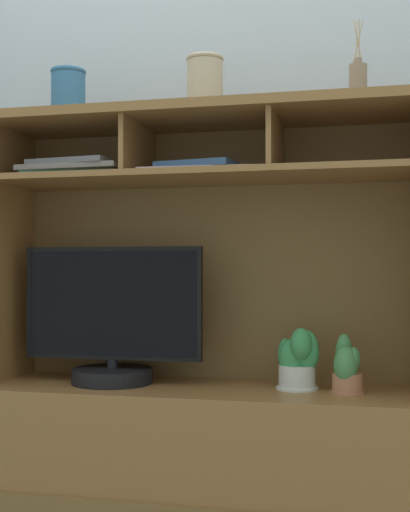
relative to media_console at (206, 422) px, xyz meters
The scene contains 10 objects.
back_wall 0.99m from the media_console, 90.00° to the left, with size 6.00×0.02×2.80m, color #A9B7BE.
media_console is the anchor object (origin of this frame).
tv_monitor 0.44m from the media_console, behind, with size 0.61×0.27×0.45m.
potted_orchid 0.36m from the media_console, ahead, with size 0.14×0.13×0.20m.
potted_fern 0.49m from the media_console, ahead, with size 0.11×0.11×0.18m.
magazine_stack_left 0.94m from the media_console, behind, with size 0.36×0.28×0.05m.
magazine_stack_centre 0.82m from the media_console, 129.54° to the right, with size 0.37×0.24×0.03m.
diffuser_bottle 1.18m from the media_console, ahead, with size 0.06×0.06×0.27m.
ceramic_vase 1.10m from the media_console, 90.00° to the right, with size 0.12×0.12×0.18m.
accent_vase 1.20m from the media_console, behind, with size 0.12×0.12×0.18m.
Camera 1 is at (0.50, -2.17, 0.94)m, focal length 48.38 mm.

